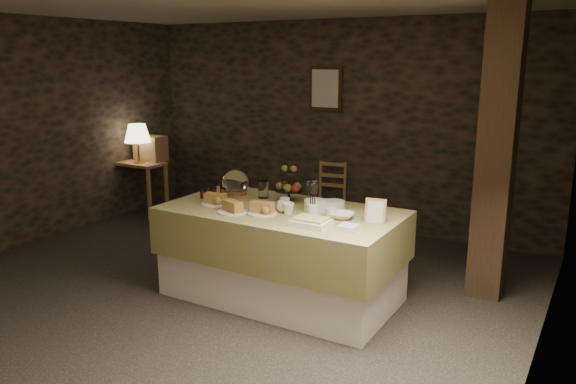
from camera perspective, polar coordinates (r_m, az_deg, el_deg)
The scene contains 28 objects.
ground_plane at distance 5.47m, azimuth -6.81°, elevation -9.56°, with size 5.50×5.00×0.01m, color black.
room_shell at distance 5.06m, azimuth -7.30°, elevation 6.93°, with size 5.52×5.02×2.60m.
buffet_table at distance 5.05m, azimuth -0.67°, elevation -5.62°, with size 2.10×1.11×0.83m.
console_table at distance 7.97m, azimuth -14.83°, elevation 2.06°, with size 0.69×0.40×0.74m.
table_lamp at distance 7.81m, azimuth -15.06°, elevation 5.74°, with size 0.35×0.35×0.53m.
wine_rack at distance 8.01m, azimuth -13.79°, elevation 4.35°, with size 0.42×0.26×0.34m, color olive.
chair at distance 7.24m, azimuth 4.35°, elevation -0.63°, with size 0.43×0.42×0.65m.
timber_column at distance 5.25m, azimuth 20.42°, elevation 3.53°, with size 0.30×0.30×2.60m, color black.
framed_picture at distance 7.22m, azimuth 3.85°, elevation 10.45°, with size 0.45×0.04×0.55m.
plate_stack_a at distance 4.88m, azimuth 2.74°, elevation -1.39°, with size 0.19×0.19×0.10m, color white.
plate_stack_b at distance 4.92m, azimuth 4.63°, elevation -1.39°, with size 0.20×0.20×0.09m, color white.
cutlery_holder at distance 4.68m, azimuth 2.52°, elevation -1.89°, with size 0.10×0.10×0.12m, color white.
cup_a at distance 4.85m, azimuth -0.49°, elevation -1.51°, with size 0.12×0.12×0.09m, color white.
cup_b at distance 4.78m, azimuth 0.02°, elevation -1.69°, with size 0.11×0.11×0.10m, color white.
mug_c at distance 4.97m, azimuth -0.35°, elevation -1.13°, with size 0.09×0.09×0.10m, color white.
mug_d at distance 4.67m, azimuth 4.42°, elevation -2.16°, with size 0.08×0.08×0.09m, color white.
bowl at distance 4.68m, azimuth 5.49°, elevation -2.39°, with size 0.20×0.20×0.05m, color white.
cake_dome at distance 5.45m, azimuth -5.37°, elevation 0.76°, with size 0.26×0.26×0.26m.
fruit_stand at distance 5.20m, azimuth 0.11°, elevation 0.66°, with size 0.27×0.27×0.38m.
bread_platter_left at distance 5.14m, azimuth -7.39°, elevation -0.84°, with size 0.26×0.26×0.11m.
bread_platter_center at distance 4.85m, azimuth -5.66°, elevation -1.65°, with size 0.26×0.26×0.11m.
bread_platter_right at distance 4.80m, azimuth -2.64°, elevation -1.77°, with size 0.26×0.26×0.11m.
jam_jars at distance 5.45m, azimuth -7.52°, elevation -0.03°, with size 0.20×0.32×0.07m.
tart_dish at distance 4.45m, azimuth 2.33°, elevation -3.07°, with size 0.30×0.22×0.07m.
square_dish at distance 4.36m, azimuth 6.16°, elevation -3.63°, with size 0.14×0.14×0.04m, color white.
menu_frame at distance 4.58m, azimuth 8.86°, elevation -2.02°, with size 0.17×0.02×0.22m, color olive.
storage_jar_a at distance 5.34m, azimuth -2.53°, elevation 0.26°, with size 0.10×0.10×0.16m, color white.
storage_jar_b at distance 5.34m, azimuth -0.37°, elevation 0.17°, with size 0.09×0.09×0.14m, color white.
Camera 1 is at (3.07, -3.98, 2.13)m, focal length 35.00 mm.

